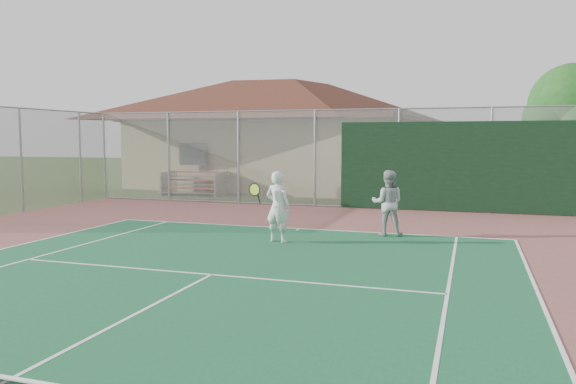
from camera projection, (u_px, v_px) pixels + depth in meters
The scene contains 7 objects.
back_fence at pixel (401, 162), 19.34m from camera, with size 20.08×0.11×3.53m.
side_fence_left at pixel (21, 160), 18.86m from camera, with size 0.08×9.00×3.50m.
clubhouse at pixel (282, 124), 28.83m from camera, with size 15.70×11.36×6.35m.
bleachers at pixel (194, 183), 24.81m from camera, with size 2.79×1.81×1.02m.
tree at pixel (575, 109), 22.26m from camera, with size 3.99×3.78×5.56m.
player_white_front at pixel (277, 207), 13.28m from camera, with size 0.98×0.61×1.70m.
player_grey_back at pixel (388, 204), 14.22m from camera, with size 0.88×0.73×1.66m.
Camera 1 is at (4.42, -2.63, 2.47)m, focal length 35.00 mm.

